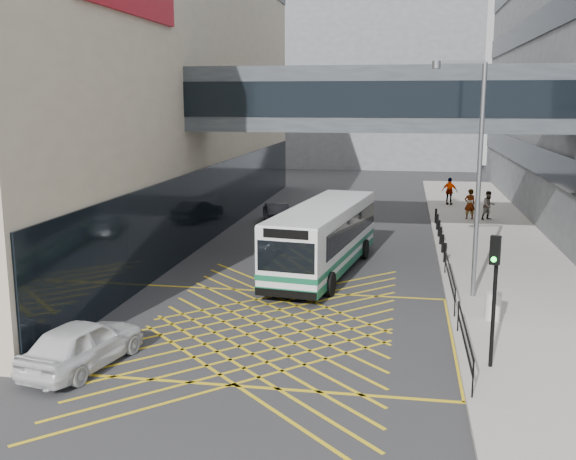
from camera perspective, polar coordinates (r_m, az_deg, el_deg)
The scene contains 18 objects.
ground at distance 22.49m, azimuth -1.76°, elevation -8.44°, with size 120.00×120.00×0.00m, color #333335.
building_whsmith at distance 43.00m, azimuth -21.77°, elevation 10.90°, with size 24.17×42.00×16.00m.
building_far at distance 81.04m, azimuth 5.52°, elevation 12.00°, with size 28.00×16.00×18.00m, color slate.
skybridge at distance 32.80m, azimuth 7.72°, elevation 10.92°, with size 20.00×4.10×3.00m.
pavement at distance 36.83m, azimuth 16.97°, elevation -1.10°, with size 6.00×54.00×0.16m, color #A49F96.
box_junction at distance 22.49m, azimuth -1.76°, elevation -8.43°, with size 12.00×9.00×0.01m.
bus at distance 29.51m, azimuth 3.08°, elevation -0.55°, with size 3.93×10.82×2.97m.
car_white at distance 20.11m, azimuth -16.99°, elevation -9.15°, with size 1.85×4.52×1.44m, color silver.
car_dark at distance 41.38m, azimuth -1.00°, elevation 1.46°, with size 1.60×4.08×1.28m, color #222228.
car_silver at distance 36.05m, azimuth 3.59°, elevation 0.03°, with size 1.75×4.15×1.29m, color gray.
traffic_light at distance 19.13m, azimuth 17.06°, elevation -4.27°, with size 0.31×0.45×3.76m.
street_lamp at distance 25.63m, azimuth 15.49°, elevation 5.27°, with size 1.98×0.53×8.68m.
litter_bin at distance 23.90m, azimuth 16.96°, elevation -6.18°, with size 0.54×0.54×0.93m, color #ADA89E.
kerb_railings at distance 23.57m, azimuth 14.01°, elevation -5.61°, with size 0.05×12.54×1.00m.
bollards at distance 36.48m, azimuth 12.73°, elevation -0.15°, with size 0.14×10.14×0.90m.
pedestrian_a at distance 43.35m, azimuth 15.13°, elevation 2.13°, with size 0.75×0.53×1.88m, color gray.
pedestrian_b at distance 43.45m, azimuth 16.63°, elevation 2.00°, with size 0.87×0.50×1.78m, color gray.
pedestrian_c at distance 48.94m, azimuth 13.53°, elevation 3.20°, with size 1.13×0.55×1.92m, color gray.
Camera 1 is at (4.31, -20.78, 7.47)m, focal length 42.00 mm.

